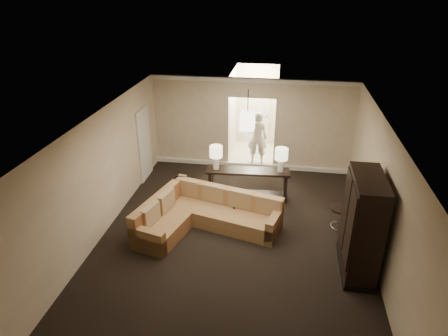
% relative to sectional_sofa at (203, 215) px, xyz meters
% --- Properties ---
extents(ground, '(8.00, 8.00, 0.00)m').
position_rel_sectional_sofa_xyz_m(ground, '(0.78, -0.45, -0.34)').
color(ground, black).
rests_on(ground, ground).
extents(wall_back, '(6.00, 0.04, 2.80)m').
position_rel_sectional_sofa_xyz_m(wall_back, '(0.78, 3.55, 1.06)').
color(wall_back, beige).
rests_on(wall_back, ground).
extents(wall_left, '(0.04, 8.00, 2.80)m').
position_rel_sectional_sofa_xyz_m(wall_left, '(-2.22, -0.45, 1.06)').
color(wall_left, beige).
rests_on(wall_left, ground).
extents(wall_right, '(0.04, 8.00, 2.80)m').
position_rel_sectional_sofa_xyz_m(wall_right, '(3.78, -0.45, 1.06)').
color(wall_right, beige).
rests_on(wall_right, ground).
extents(ceiling, '(6.00, 8.00, 0.02)m').
position_rel_sectional_sofa_xyz_m(ceiling, '(0.78, -0.45, 2.46)').
color(ceiling, white).
rests_on(ceiling, wall_back).
extents(crown_molding, '(6.00, 0.10, 0.12)m').
position_rel_sectional_sofa_xyz_m(crown_molding, '(0.78, 3.50, 2.39)').
color(crown_molding, silver).
rests_on(crown_molding, wall_back).
extents(baseboard, '(6.00, 0.10, 0.12)m').
position_rel_sectional_sofa_xyz_m(baseboard, '(0.78, 3.50, -0.28)').
color(baseboard, silver).
rests_on(baseboard, ground).
extents(side_door, '(0.05, 0.90, 2.10)m').
position_rel_sectional_sofa_xyz_m(side_door, '(-2.19, 2.35, 0.71)').
color(side_door, silver).
rests_on(side_door, ground).
extents(foyer, '(1.44, 2.02, 2.80)m').
position_rel_sectional_sofa_xyz_m(foyer, '(0.78, 4.89, 0.96)').
color(foyer, silver).
rests_on(foyer, ground).
extents(sectional_sofa, '(3.30, 2.41, 0.85)m').
position_rel_sectional_sofa_xyz_m(sectional_sofa, '(0.00, 0.00, 0.00)').
color(sectional_sofa, brown).
rests_on(sectional_sofa, ground).
extents(coffee_table, '(1.04, 1.04, 0.41)m').
position_rel_sectional_sofa_xyz_m(coffee_table, '(0.76, 0.40, -0.14)').
color(coffee_table, beige).
rests_on(coffee_table, ground).
extents(console_table, '(2.20, 0.63, 0.84)m').
position_rel_sectional_sofa_xyz_m(console_table, '(0.90, 1.55, 0.16)').
color(console_table, black).
rests_on(console_table, ground).
extents(armoire, '(0.62, 1.45, 2.08)m').
position_rel_sectional_sofa_xyz_m(armoire, '(3.37, -0.97, 0.66)').
color(armoire, black).
rests_on(armoire, ground).
extents(drink_table, '(0.48, 0.48, 0.61)m').
position_rel_sectional_sofa_xyz_m(drink_table, '(3.18, 0.38, 0.09)').
color(drink_table, black).
rests_on(drink_table, ground).
extents(table_lamp_left, '(0.34, 0.34, 0.64)m').
position_rel_sectional_sofa_xyz_m(table_lamp_left, '(0.06, 1.50, 0.93)').
color(table_lamp_left, white).
rests_on(table_lamp_left, console_table).
extents(table_lamp_right, '(0.34, 0.34, 0.64)m').
position_rel_sectional_sofa_xyz_m(table_lamp_right, '(1.73, 1.60, 0.93)').
color(table_lamp_right, white).
rests_on(table_lamp_right, console_table).
extents(pendant_light, '(0.38, 0.38, 1.09)m').
position_rel_sectional_sofa_xyz_m(pendant_light, '(0.78, 2.25, 1.61)').
color(pendant_light, black).
rests_on(pendant_light, ceiling).
extents(person, '(0.70, 0.49, 1.89)m').
position_rel_sectional_sofa_xyz_m(person, '(0.95, 3.85, 0.60)').
color(person, '#EBE3C7').
rests_on(person, ground).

